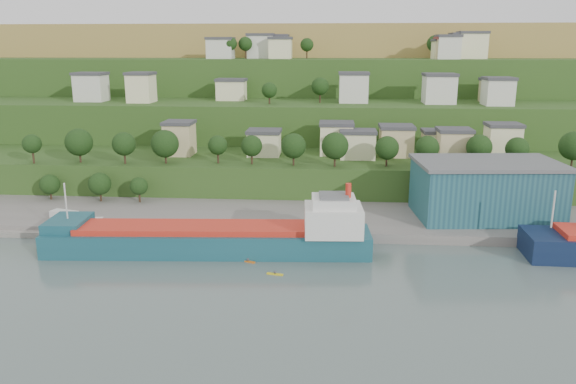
# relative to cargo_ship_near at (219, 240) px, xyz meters

# --- Properties ---
(ground) EXTENTS (500.00, 500.00, 0.00)m
(ground) POSITION_rel_cargo_ship_near_xyz_m (12.03, -7.59, -2.59)
(ground) COLOR #4E5F5B
(ground) RESTS_ON ground
(quay) EXTENTS (220.00, 26.00, 4.00)m
(quay) POSITION_rel_cargo_ship_near_xyz_m (32.03, 20.41, -2.59)
(quay) COLOR slate
(quay) RESTS_ON ground
(pebble_beach) EXTENTS (40.00, 18.00, 2.40)m
(pebble_beach) POSITION_rel_cargo_ship_near_xyz_m (-42.97, 14.41, -2.59)
(pebble_beach) COLOR slate
(pebble_beach) RESTS_ON ground
(hillside) EXTENTS (360.00, 210.36, 96.00)m
(hillside) POSITION_rel_cargo_ship_near_xyz_m (12.07, 161.11, -2.51)
(hillside) COLOR #284719
(hillside) RESTS_ON ground
(cargo_ship_near) EXTENTS (63.71, 13.54, 16.25)m
(cargo_ship_near) POSITION_rel_cargo_ship_near_xyz_m (0.00, 0.00, 0.00)
(cargo_ship_near) COLOR #164653
(cargo_ship_near) RESTS_ON ground
(warehouse) EXTENTS (32.48, 21.53, 12.80)m
(warehouse) POSITION_rel_cargo_ship_near_xyz_m (56.29, 21.74, 5.84)
(warehouse) COLOR #1C4655
(warehouse) RESTS_ON quay
(caravan) EXTENTS (6.54, 4.16, 2.83)m
(caravan) POSITION_rel_cargo_ship_near_xyz_m (-37.02, 12.49, 0.02)
(caravan) COLOR silver
(caravan) RESTS_ON pebble_beach
(dinghy) EXTENTS (4.28, 2.23, 0.82)m
(dinghy) POSITION_rel_cargo_ship_near_xyz_m (-31.18, 14.27, -0.99)
(dinghy) COLOR silver
(dinghy) RESTS_ON pebble_beach
(kayak_orange) EXTENTS (2.95, 1.64, 0.75)m
(kayak_orange) POSITION_rel_cargo_ship_near_xyz_m (6.40, -4.52, -2.37)
(kayak_orange) COLOR orange
(kayak_orange) RESTS_ON ground
(kayak_yellow) EXTENTS (3.01, 1.11, 0.74)m
(kayak_yellow) POSITION_rel_cargo_ship_near_xyz_m (12.06, -10.20, -2.38)
(kayak_yellow) COLOR yellow
(kayak_yellow) RESTS_ON ground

